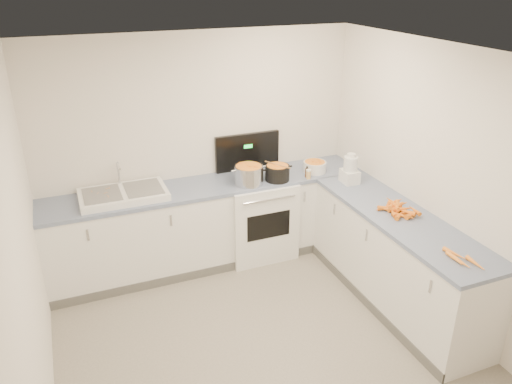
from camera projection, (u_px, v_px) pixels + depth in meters
name	position (u px, v px, depth m)	size (l,w,h in m)	color
floor	(272.00, 357.00, 4.29)	(3.50, 4.00, 0.00)	gray
ceiling	(277.00, 61.00, 3.27)	(3.50, 4.00, 0.00)	silver
wall_back	(200.00, 148.00, 5.47)	(3.50, 2.50, 0.00)	silver
wall_left	(24.00, 279.00, 3.18)	(4.00, 2.50, 0.00)	silver
wall_right	(456.00, 193.00, 4.38)	(4.00, 2.50, 0.00)	silver
counter_back	(211.00, 223.00, 5.54)	(3.50, 0.62, 0.94)	white
counter_right	(396.00, 259.00, 4.85)	(0.62, 2.20, 0.94)	white
stove	(257.00, 215.00, 5.71)	(0.76, 0.65, 1.36)	white
sink	(123.00, 194.00, 5.02)	(0.86, 0.52, 0.31)	white
steel_pot	(249.00, 176.00, 5.32)	(0.31, 0.31, 0.23)	silver
black_pot	(277.00, 174.00, 5.42)	(0.26, 0.26, 0.19)	black
wooden_spoon	(278.00, 165.00, 5.38)	(0.01, 0.01, 0.34)	#AD7A47
mixing_bowl	(315.00, 167.00, 5.65)	(0.26, 0.26, 0.12)	white
extract_bottle	(307.00, 173.00, 5.51)	(0.04, 0.04, 0.10)	#593319
spice_jar	(308.00, 175.00, 5.47)	(0.05, 0.05, 0.09)	#E5B266
food_processor	(350.00, 170.00, 5.33)	(0.17, 0.20, 0.33)	white
carrot_pile	(398.00, 208.00, 4.73)	(0.35, 0.43, 0.09)	orange
peeled_carrots	(461.00, 259.00, 3.93)	(0.16, 0.38, 0.04)	orange
peelings	(104.00, 192.00, 4.97)	(0.20, 0.26, 0.01)	tan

